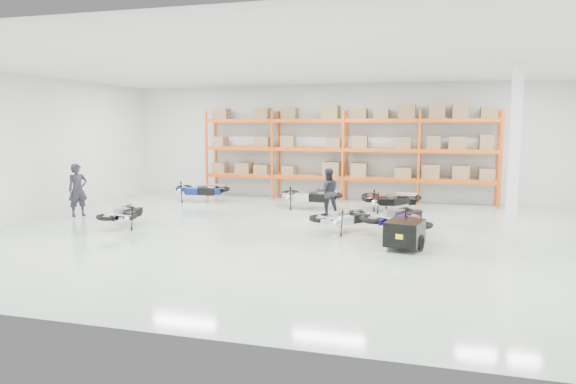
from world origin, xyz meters
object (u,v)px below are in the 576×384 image
(moto_blue_centre, at_px, (396,212))
(moto_silver_left, at_px, (343,214))
(moto_back_a, at_px, (200,187))
(moto_touring_right, at_px, (408,217))
(moto_back_d, at_px, (390,195))
(person_left, at_px, (78,190))
(moto_back_c, at_px, (391,197))
(person_back, at_px, (328,192))
(trailer, at_px, (405,233))
(moto_back_b, at_px, (310,192))
(moto_black_far_left, at_px, (124,210))

(moto_blue_centre, height_order, moto_silver_left, moto_blue_centre)
(moto_back_a, bearing_deg, moto_silver_left, -124.58)
(moto_touring_right, relative_size, moto_back_d, 0.95)
(moto_touring_right, height_order, person_left, person_left)
(moto_back_c, bearing_deg, person_back, 108.92)
(moto_blue_centre, relative_size, trailer, 1.16)
(moto_blue_centre, distance_m, moto_back_c, 3.58)
(moto_blue_centre, xyz_separation_m, moto_back_d, (-0.45, 3.94, -0.07))
(trailer, xyz_separation_m, person_back, (-2.69, 4.18, 0.37))
(moto_back_b, xyz_separation_m, moto_back_d, (2.77, 0.45, -0.05))
(moto_back_a, height_order, person_back, person_back)
(trailer, relative_size, moto_back_c, 1.02)
(moto_back_d, bearing_deg, moto_back_c, -171.22)
(moto_silver_left, bearing_deg, moto_back_a, 5.98)
(moto_blue_centre, relative_size, moto_black_far_left, 1.22)
(moto_back_b, bearing_deg, moto_blue_centre, -133.55)
(moto_touring_right, relative_size, person_back, 1.08)
(trailer, height_order, moto_back_d, moto_back_d)
(moto_back_d, xyz_separation_m, person_left, (-9.71, -3.86, 0.32))
(moto_back_d, height_order, person_left, person_left)
(moto_silver_left, height_order, moto_back_d, moto_back_d)
(moto_back_b, bearing_deg, moto_back_d, -77.02)
(moto_black_far_left, relative_size, moto_back_d, 0.92)
(moto_back_c, bearing_deg, person_left, 99.19)
(moto_back_c, bearing_deg, moto_back_b, 80.90)
(moto_black_far_left, xyz_separation_m, trailer, (8.00, -0.59, -0.09))
(moto_touring_right, distance_m, person_left, 10.48)
(moto_blue_centre, bearing_deg, moto_back_d, -58.40)
(moto_back_c, xyz_separation_m, moto_back_d, (-0.05, 0.38, 0.03))
(moto_black_far_left, bearing_deg, moto_touring_right, 178.67)
(moto_blue_centre, relative_size, person_back, 1.28)
(trailer, relative_size, moto_back_b, 0.89)
(moto_silver_left, bearing_deg, moto_touring_right, -141.86)
(moto_blue_centre, distance_m, moto_touring_right, 0.35)
(moto_back_a, relative_size, person_left, 1.11)
(moto_back_c, bearing_deg, moto_touring_right, -179.43)
(person_back, bearing_deg, moto_blue_centre, 110.95)
(moto_back_a, relative_size, moto_back_b, 0.99)
(moto_blue_centre, xyz_separation_m, trailer, (0.32, -1.73, -0.20))
(moto_back_b, xyz_separation_m, person_left, (-6.94, -3.41, 0.27))
(person_left, relative_size, person_back, 1.11)
(moto_silver_left, bearing_deg, moto_back_b, -24.17)
(moto_back_d, distance_m, person_left, 10.46)
(moto_silver_left, distance_m, moto_back_b, 4.01)
(trailer, bearing_deg, moto_back_a, 155.89)
(trailer, xyz_separation_m, moto_back_c, (-0.72, 5.29, 0.11))
(trailer, distance_m, moto_back_a, 9.85)
(moto_back_d, relative_size, person_left, 1.03)
(moto_touring_right, bearing_deg, moto_back_a, 137.56)
(moto_blue_centre, height_order, moto_back_c, moto_blue_centre)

